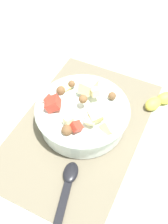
% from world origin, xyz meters
% --- Properties ---
extents(ground_plane, '(2.40, 2.40, 0.00)m').
position_xyz_m(ground_plane, '(0.00, 0.00, 0.00)').
color(ground_plane, silver).
extents(placemat, '(0.51, 0.33, 0.01)m').
position_xyz_m(placemat, '(0.00, 0.00, 0.00)').
color(placemat, '#756B56').
rests_on(placemat, ground_plane).
extents(salad_bowl, '(0.25, 0.25, 0.11)m').
position_xyz_m(salad_bowl, '(-0.02, 0.00, 0.05)').
color(salad_bowl, white).
rests_on(salad_bowl, placemat).
extents(serving_spoon, '(0.22, 0.08, 0.01)m').
position_xyz_m(serving_spoon, '(0.18, 0.05, 0.01)').
color(serving_spoon, black).
rests_on(serving_spoon, placemat).
extents(banana_whole, '(0.13, 0.12, 0.04)m').
position_xyz_m(banana_whole, '(-0.20, 0.19, 0.02)').
color(banana_whole, yellow).
rests_on(banana_whole, ground_plane).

